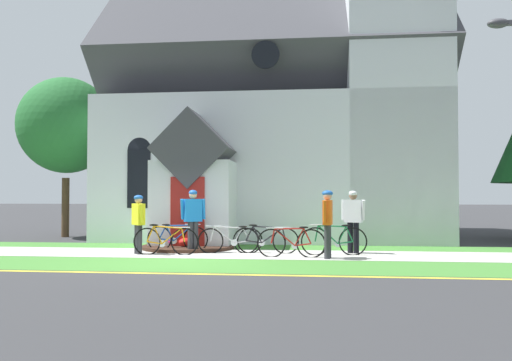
# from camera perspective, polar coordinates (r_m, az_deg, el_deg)

# --- Properties ---
(ground) EXTENTS (140.00, 140.00, 0.00)m
(ground) POSITION_cam_1_polar(r_m,az_deg,el_deg) (16.23, -5.35, -7.18)
(ground) COLOR #333335
(sidewalk_slab) EXTENTS (32.00, 2.17, 0.01)m
(sidewalk_slab) POSITION_cam_1_polar(r_m,az_deg,el_deg) (13.68, 0.10, -8.22)
(sidewalk_slab) COLOR #B7B5AD
(sidewalk_slab) RESTS_ON ground
(grass_verge) EXTENTS (32.00, 2.24, 0.01)m
(grass_verge) POSITION_cam_1_polar(r_m,az_deg,el_deg) (11.51, -1.07, -9.48)
(grass_verge) COLOR #427F33
(grass_verge) RESTS_ON ground
(church_lawn) EXTENTS (24.00, 1.53, 0.01)m
(church_lawn) POSITION_cam_1_polar(r_m,az_deg,el_deg) (15.51, 0.83, -7.44)
(church_lawn) COLOR #427F33
(church_lawn) RESTS_ON ground
(curb_paint_stripe) EXTENTS (28.00, 0.16, 0.01)m
(curb_paint_stripe) POSITION_cam_1_polar(r_m,az_deg,el_deg) (10.26, -1.97, -10.44)
(curb_paint_stripe) COLOR yellow
(curb_paint_stripe) RESTS_ON ground
(church_building) EXTENTS (12.32, 10.74, 14.23)m
(church_building) POSITION_cam_1_polar(r_m,az_deg,el_deg) (20.45, 3.58, 7.50)
(church_building) COLOR silver
(church_building) RESTS_ON ground
(church_sign) EXTENTS (2.06, 0.15, 1.90)m
(church_sign) POSITION_cam_1_polar(r_m,az_deg,el_deg) (15.71, -7.06, -2.80)
(church_sign) COLOR #7F6047
(church_sign) RESTS_ON ground
(flower_bed) EXTENTS (2.70, 2.70, 0.34)m
(flower_bed) POSITION_cam_1_polar(r_m,az_deg,el_deg) (15.25, -7.49, -7.25)
(flower_bed) COLOR #382319
(flower_bed) RESTS_ON ground
(bicycle_yellow) EXTENTS (1.79, 0.08, 0.80)m
(bicycle_yellow) POSITION_cam_1_polar(r_m,az_deg,el_deg) (13.86, 1.05, -6.62)
(bicycle_yellow) COLOR black
(bicycle_yellow) RESTS_ON ground
(bicycle_silver) EXTENTS (1.73, 0.18, 0.82)m
(bicycle_silver) POSITION_cam_1_polar(r_m,az_deg,el_deg) (13.61, 8.71, -6.61)
(bicycle_silver) COLOR black
(bicycle_silver) RESTS_ON ground
(bicycle_red) EXTENTS (1.74, 0.36, 0.77)m
(bicycle_red) POSITION_cam_1_polar(r_m,az_deg,el_deg) (13.94, -2.86, -6.61)
(bicycle_red) COLOR black
(bicycle_red) RESTS_ON ground
(bicycle_green) EXTENTS (1.73, 0.11, 0.83)m
(bicycle_green) POSITION_cam_1_polar(r_m,az_deg,el_deg) (13.71, -10.06, -6.61)
(bicycle_green) COLOR black
(bicycle_green) RESTS_ON ground
(bicycle_white) EXTENTS (1.76, 0.09, 0.78)m
(bicycle_white) POSITION_cam_1_polar(r_m,az_deg,el_deg) (14.61, -8.79, -6.34)
(bicycle_white) COLOR black
(bicycle_white) RESTS_ON ground
(bicycle_blue) EXTENTS (1.74, 0.09, 0.80)m
(bicycle_blue) POSITION_cam_1_polar(r_m,az_deg,el_deg) (13.02, 3.96, -6.89)
(bicycle_blue) COLOR black
(bicycle_blue) RESTS_ON ground
(cyclist_in_red_jersey) EXTENTS (0.60, 0.46, 1.69)m
(cyclist_in_red_jersey) POSITION_cam_1_polar(r_m,az_deg,el_deg) (14.06, 10.77, -3.97)
(cyclist_in_red_jersey) COLOR black
(cyclist_in_red_jersey) RESTS_ON ground
(cyclist_in_green_jersey) EXTENTS (0.64, 0.40, 1.71)m
(cyclist_in_green_jersey) POSITION_cam_1_polar(r_m,az_deg,el_deg) (14.11, -7.03, -3.91)
(cyclist_in_green_jersey) COLOR #2D2D33
(cyclist_in_green_jersey) RESTS_ON ground
(cyclist_in_orange_jersey) EXTENTS (0.30, 0.69, 1.69)m
(cyclist_in_orange_jersey) POSITION_cam_1_polar(r_m,az_deg,el_deg) (12.82, 7.98, -4.21)
(cyclist_in_orange_jersey) COLOR #2D2D33
(cyclist_in_orange_jersey) RESTS_ON ground
(cyclist_in_blue_jersey) EXTENTS (0.45, 0.60, 1.57)m
(cyclist_in_blue_jersey) POSITION_cam_1_polar(r_m,az_deg,el_deg) (14.00, -12.97, -4.32)
(cyclist_in_blue_jersey) COLOR #2D2D33
(cyclist_in_blue_jersey) RESTS_ON ground
(yard_deciduous_tree) EXTENTS (3.54, 3.54, 5.99)m
(yard_deciduous_tree) POSITION_cam_1_polar(r_m,az_deg,el_deg) (20.65, -20.38, 5.74)
(yard_deciduous_tree) COLOR #4C3823
(yard_deciduous_tree) RESTS_ON ground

